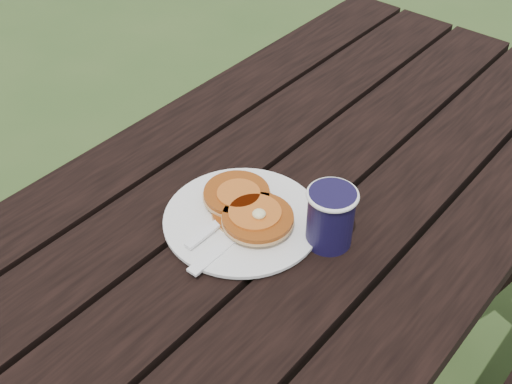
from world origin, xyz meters
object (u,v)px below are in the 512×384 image
Objects in this scene: picnic_table at (250,360)px; coffee_cup at (331,214)px; plate at (242,220)px; pancake_stack at (248,208)px.

coffee_cup is at bearing 25.65° from picnic_table.
picnic_table is 6.99× the size of plate.
coffee_cup reaches higher than plate.
pancake_stack is at bearing 136.31° from picnic_table.
picnic_table is at bearing -4.52° from plate.
picnic_table is 0.46m from coffee_cup.
plate reaches higher than picnic_table.
picnic_table is 9.89× the size of pancake_stack.
pancake_stack is (-0.01, 0.01, 0.41)m from picnic_table.
pancake_stack reaches higher than plate.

